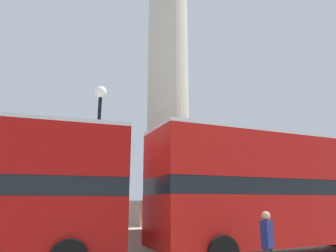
{
  "coord_description": "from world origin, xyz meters",
  "views": [
    {
      "loc": [
        -5.82,
        -13.42,
        1.96
      ],
      "look_at": [
        0.0,
        0.0,
        5.63
      ],
      "focal_mm": 32.0,
      "sensor_mm": 36.0,
      "label": 1
    }
  ],
  "objects": [
    {
      "name": "pedestrian_near_lamp",
      "position": [
        -0.4,
        -7.16,
        0.96
      ],
      "size": [
        0.48,
        0.37,
        1.71
      ],
      "rotation": [
        0.0,
        0.0,
        3.65
      ],
      "color": "#28282D",
      "rests_on": "ground_plane"
    },
    {
      "name": "monument_column",
      "position": [
        0.0,
        0.0,
        8.2
      ],
      "size": [
        5.71,
        5.71,
        22.32
      ],
      "color": "#BCB29E",
      "rests_on": "ground_plane"
    },
    {
      "name": "street_lamp",
      "position": [
        -3.78,
        -1.84,
        4.02
      ],
      "size": [
        0.49,
        0.49,
        6.49
      ],
      "color": "black",
      "rests_on": "ground_plane"
    },
    {
      "name": "ground_plane",
      "position": [
        0.0,
        0.0,
        0.0
      ],
      "size": [
        200.0,
        200.0,
        0.0
      ],
      "primitive_type": "plane",
      "color": "gray"
    },
    {
      "name": "bus_b",
      "position": [
        2.98,
        -4.43,
        2.42
      ],
      "size": [
        10.68,
        2.92,
        4.39
      ],
      "rotation": [
        0.0,
        0.0,
        -0.01
      ],
      "color": "#B7140F",
      "rests_on": "ground_plane"
    }
  ]
}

